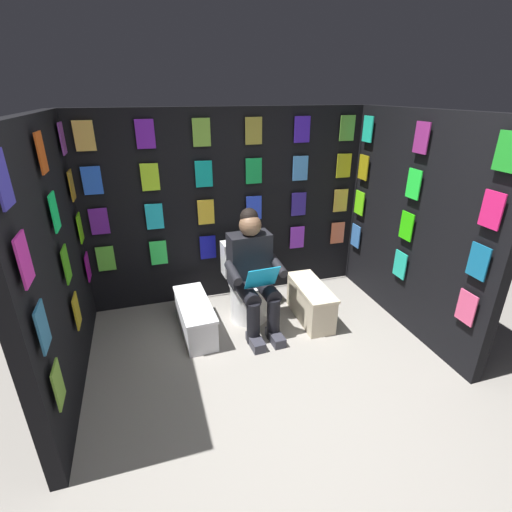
{
  "coord_description": "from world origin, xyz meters",
  "views": [
    {
      "loc": [
        0.85,
        1.76,
        2.17
      ],
      "look_at": [
        -0.02,
        -1.12,
        0.85
      ],
      "focal_mm": 26.41,
      "sensor_mm": 36.0,
      "label": 1
    }
  ],
  "objects_px": {
    "person_reading": "(254,272)",
    "comic_longbox_far": "(311,302)",
    "comic_longbox_near": "(195,317)",
    "toilet": "(246,287)"
  },
  "relations": [
    {
      "from": "person_reading",
      "to": "comic_longbox_far",
      "type": "relative_size",
      "value": 1.65
    },
    {
      "from": "person_reading",
      "to": "comic_longbox_near",
      "type": "xyz_separation_m",
      "value": [
        0.57,
        -0.05,
        -0.43
      ]
    },
    {
      "from": "toilet",
      "to": "comic_longbox_far",
      "type": "bearing_deg",
      "value": 152.26
    },
    {
      "from": "person_reading",
      "to": "comic_longbox_near",
      "type": "height_order",
      "value": "person_reading"
    },
    {
      "from": "toilet",
      "to": "comic_longbox_far",
      "type": "distance_m",
      "value": 0.68
    },
    {
      "from": "person_reading",
      "to": "comic_longbox_near",
      "type": "relative_size",
      "value": 1.49
    },
    {
      "from": "toilet",
      "to": "person_reading",
      "type": "relative_size",
      "value": 0.65
    },
    {
      "from": "comic_longbox_near",
      "to": "comic_longbox_far",
      "type": "distance_m",
      "value": 1.17
    },
    {
      "from": "comic_longbox_near",
      "to": "comic_longbox_far",
      "type": "height_order",
      "value": "comic_longbox_far"
    },
    {
      "from": "comic_longbox_far",
      "to": "toilet",
      "type": "bearing_deg",
      "value": -22.81
    }
  ]
}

